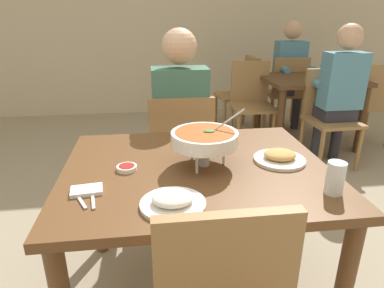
% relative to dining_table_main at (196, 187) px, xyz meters
% --- Properties ---
extents(cafe_rear_partition, '(10.00, 0.10, 3.00)m').
position_rel_dining_table_main_xyz_m(cafe_rear_partition, '(0.00, 3.59, 0.86)').
color(cafe_rear_partition, beige).
rests_on(cafe_rear_partition, ground_plane).
extents(dining_table_main, '(1.19, 0.96, 0.74)m').
position_rel_dining_table_main_xyz_m(dining_table_main, '(0.00, 0.00, 0.00)').
color(dining_table_main, brown).
rests_on(dining_table_main, ground_plane).
extents(chair_diner_main, '(0.44, 0.44, 0.90)m').
position_rel_dining_table_main_xyz_m(chair_diner_main, '(-0.00, 0.77, -0.13)').
color(chair_diner_main, olive).
rests_on(chair_diner_main, ground_plane).
extents(diner_main, '(0.40, 0.45, 1.31)m').
position_rel_dining_table_main_xyz_m(diner_main, '(0.00, 0.80, 0.11)').
color(diner_main, '#2D2D38').
rests_on(diner_main, ground_plane).
extents(curry_bowl, '(0.33, 0.30, 0.26)m').
position_rel_dining_table_main_xyz_m(curry_bowl, '(0.04, 0.01, 0.23)').
color(curry_bowl, silver).
rests_on(curry_bowl, dining_table_main).
extents(rice_plate, '(0.24, 0.24, 0.06)m').
position_rel_dining_table_main_xyz_m(rice_plate, '(-0.13, -0.32, 0.13)').
color(rice_plate, white).
rests_on(rice_plate, dining_table_main).
extents(appetizer_plate, '(0.24, 0.24, 0.06)m').
position_rel_dining_table_main_xyz_m(appetizer_plate, '(0.40, 0.01, 0.13)').
color(appetizer_plate, white).
rests_on(appetizer_plate, dining_table_main).
extents(sauce_dish, '(0.09, 0.09, 0.02)m').
position_rel_dining_table_main_xyz_m(sauce_dish, '(-0.31, 0.00, 0.12)').
color(sauce_dish, white).
rests_on(sauce_dish, dining_table_main).
extents(napkin_folded, '(0.13, 0.09, 0.02)m').
position_rel_dining_table_main_xyz_m(napkin_folded, '(-0.46, -0.18, 0.11)').
color(napkin_folded, white).
rests_on(napkin_folded, dining_table_main).
extents(fork_utensil, '(0.08, 0.16, 0.01)m').
position_rel_dining_table_main_xyz_m(fork_utensil, '(-0.48, -0.23, 0.11)').
color(fork_utensil, silver).
rests_on(fork_utensil, dining_table_main).
extents(spoon_utensil, '(0.04, 0.17, 0.01)m').
position_rel_dining_table_main_xyz_m(spoon_utensil, '(-0.43, -0.23, 0.11)').
color(spoon_utensil, silver).
rests_on(spoon_utensil, dining_table_main).
extents(drink_glass, '(0.07, 0.07, 0.13)m').
position_rel_dining_table_main_xyz_m(drink_glass, '(0.49, -0.31, 0.16)').
color(drink_glass, silver).
rests_on(drink_glass, dining_table_main).
extents(dining_table_far, '(1.00, 0.80, 0.74)m').
position_rel_dining_table_main_xyz_m(dining_table_far, '(1.53, 2.04, -0.03)').
color(dining_table_far, '#51331C').
rests_on(dining_table_far, ground_plane).
extents(chair_bg_left, '(0.48, 0.48, 0.90)m').
position_rel_dining_table_main_xyz_m(chair_bg_left, '(1.48, 2.54, -0.13)').
color(chair_bg_left, olive).
rests_on(chair_bg_left, ground_plane).
extents(chair_bg_middle, '(0.46, 0.46, 0.90)m').
position_rel_dining_table_main_xyz_m(chair_bg_middle, '(1.50, 1.55, -0.13)').
color(chair_bg_middle, olive).
rests_on(chair_bg_middle, ground_plane).
extents(chair_bg_right, '(0.48, 0.48, 0.90)m').
position_rel_dining_table_main_xyz_m(chair_bg_right, '(0.94, 2.60, -0.13)').
color(chair_bg_right, olive).
rests_on(chair_bg_right, ground_plane).
extents(chair_bg_corner, '(0.46, 0.46, 0.90)m').
position_rel_dining_table_main_xyz_m(chair_bg_corner, '(0.91, 2.14, -0.13)').
color(chair_bg_corner, olive).
rests_on(chair_bg_corner, ground_plane).
extents(chair_bg_window, '(0.46, 0.46, 0.90)m').
position_rel_dining_table_main_xyz_m(chair_bg_window, '(2.19, 1.89, -0.13)').
color(chair_bg_window, olive).
rests_on(chair_bg_window, ground_plane).
extents(patron_bg_left, '(0.40, 0.45, 1.31)m').
position_rel_dining_table_main_xyz_m(patron_bg_left, '(1.53, 2.61, 0.11)').
color(patron_bg_left, '#2D2D38').
rests_on(patron_bg_left, ground_plane).
extents(patron_bg_middle, '(0.40, 0.45, 1.31)m').
position_rel_dining_table_main_xyz_m(patron_bg_middle, '(1.54, 1.49, 0.11)').
color(patron_bg_middle, '#2D2D38').
rests_on(patron_bg_middle, ground_plane).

